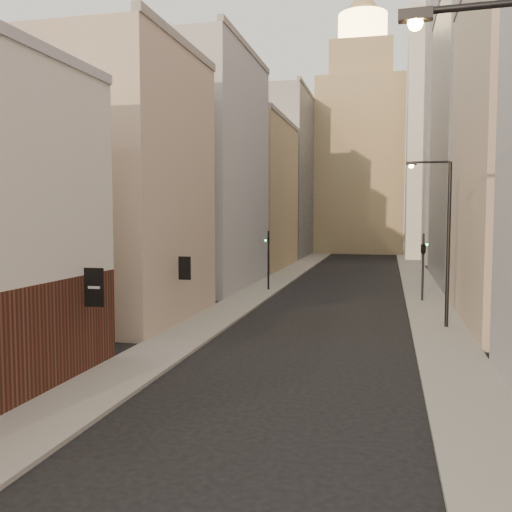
{
  "coord_description": "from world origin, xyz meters",
  "views": [
    {
      "loc": [
        3.67,
        -5.74,
        6.44
      ],
      "look_at": [
        -2.0,
        18.68,
        4.56
      ],
      "focal_mm": 40.0,
      "sensor_mm": 36.0,
      "label": 1
    }
  ],
  "objects": [
    {
      "name": "sidewalk_left",
      "position": [
        -6.5,
        55.0,
        0.07
      ],
      "size": [
        3.0,
        140.0,
        0.15
      ],
      "primitive_type": "cube",
      "color": "gray",
      "rests_on": "ground"
    },
    {
      "name": "highrise",
      "position": [
        18.0,
        78.0,
        25.66
      ],
      "size": [
        21.0,
        23.0,
        51.2
      ],
      "color": "gray",
      "rests_on": "ground"
    },
    {
      "name": "sidewalk_right",
      "position": [
        6.5,
        55.0,
        0.07
      ],
      "size": [
        3.0,
        140.0,
        0.15
      ],
      "primitive_type": "cube",
      "color": "gray",
      "rests_on": "ground"
    },
    {
      "name": "traffic_light_right",
      "position": [
        6.16,
        36.75,
        3.85
      ],
      "size": [
        0.78,
        0.78,
        5.0
      ],
      "rotation": [
        0.0,
        0.0,
        3.54
      ],
      "color": "black",
      "rests_on": "ground"
    },
    {
      "name": "streetlamp_mid",
      "position": [
        6.67,
        27.11,
        5.31
      ],
      "size": [
        2.44,
        0.27,
        9.3
      ],
      "rotation": [
        0.0,
        0.0,
        0.02
      ],
      "color": "black",
      "rests_on": "ground"
    },
    {
      "name": "clock_tower",
      "position": [
        -1.0,
        92.0,
        17.63
      ],
      "size": [
        14.0,
        14.0,
        44.9
      ],
      "color": "#9C835B",
      "rests_on": "ground"
    },
    {
      "name": "traffic_light_left",
      "position": [
        -5.92,
        40.12,
        3.58
      ],
      "size": [
        0.59,
        0.52,
        5.0
      ],
      "rotation": [
        0.0,
        0.0,
        3.43
      ],
      "color": "black",
      "rests_on": "ground"
    },
    {
      "name": "left_bldg_wingrid",
      "position": [
        -12.0,
        80.0,
        12.0
      ],
      "size": [
        8.0,
        20.0,
        24.0
      ],
      "primitive_type": "cube",
      "color": "gray",
      "rests_on": "ground"
    },
    {
      "name": "white_tower",
      "position": [
        10.0,
        78.0,
        18.61
      ],
      "size": [
        8.0,
        8.0,
        41.5
      ],
      "color": "silver",
      "rests_on": "ground"
    },
    {
      "name": "left_bldg_grey",
      "position": [
        -12.0,
        42.0,
        10.0
      ],
      "size": [
        8.0,
        16.0,
        20.0
      ],
      "primitive_type": "cube",
      "color": "#95949A",
      "rests_on": "ground"
    },
    {
      "name": "right_bldg_wingrid",
      "position": [
        12.0,
        50.0,
        13.0
      ],
      "size": [
        8.0,
        20.0,
        26.0
      ],
      "primitive_type": "cube",
      "color": "gray",
      "rests_on": "ground"
    },
    {
      "name": "left_bldg_beige",
      "position": [
        -12.0,
        26.0,
        8.0
      ],
      "size": [
        8.0,
        12.0,
        16.0
      ],
      "primitive_type": "cube",
      "color": "#C1A891",
      "rests_on": "ground"
    },
    {
      "name": "left_bldg_tan",
      "position": [
        -12.0,
        60.0,
        8.5
      ],
      "size": [
        8.0,
        18.0,
        17.0
      ],
      "primitive_type": "cube",
      "color": "#9C835B",
      "rests_on": "ground"
    }
  ]
}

